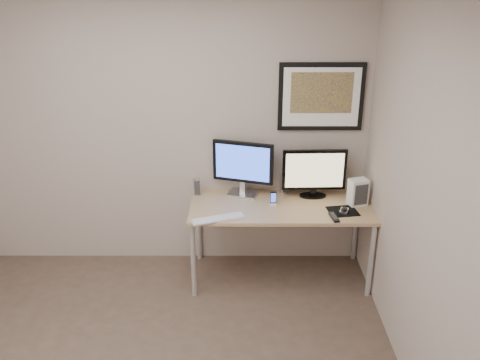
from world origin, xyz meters
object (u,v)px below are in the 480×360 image
Objects in this scene: monitor_large at (243,166)px; speaker_right at (284,183)px; framed_art at (321,97)px; desk at (281,212)px; fan_unit at (358,192)px; speaker_left at (197,187)px; monitor_tv at (314,172)px; phone_dock at (273,198)px; keyboard at (218,219)px.

speaker_right is (0.38, 0.06, -0.19)m from monitor_large.
framed_art is at bearing 25.94° from monitor_large.
desk is 6.72× the size of fan_unit.
desk is at bearing -30.51° from speaker_left.
monitor_large is 3.43× the size of speaker_left.
monitor_large is 0.95× the size of monitor_tv.
phone_dock is at bearing -21.97° from monitor_large.
speaker_left reaches higher than keyboard.
speaker_right is at bearing -171.16° from framed_art.
desk is at bearing -8.05° from phone_dock.
framed_art is 3.15× the size of fan_unit.
fan_unit is (0.37, -0.17, -0.12)m from monitor_tv.
keyboard is at bearing -145.66° from framed_art.
fan_unit reaches higher than speaker_left.
framed_art is 4.08× the size of speaker_right.
speaker_right is at bearing 80.90° from desk.
desk is at bearing -151.53° from monitor_tv.
monitor_tv is (0.64, -0.04, -0.04)m from monitor_large.
phone_dock is 0.28× the size of keyboard.
framed_art reaches higher than desk.
fan_unit is at bearing -26.40° from monitor_tv.
fan_unit reaches higher than phone_dock.
framed_art reaches higher than phone_dock.
framed_art is at bearing 71.41° from monitor_tv.
speaker_right is at bearing 139.87° from fan_unit.
fan_unit is at bearing -22.51° from speaker_left.
framed_art reaches higher than speaker_right.
phone_dock is (0.69, -0.21, -0.02)m from speaker_left.
phone_dock is at bearing 10.89° from keyboard.
fan_unit is (0.74, 0.01, 0.06)m from phone_dock.
speaker_right is 0.68m from fan_unit.
monitor_large is 0.47m from speaker_left.
keyboard is 1.26m from fan_unit.
speaker_right is 0.82m from keyboard.
monitor_large is 0.61m from keyboard.
speaker_right reaches higher than keyboard.
framed_art is at bearing 43.46° from desk.
monitor_tv is at bearing 13.06° from monitor_large.
monitor_large reaches higher than desk.
speaker_left is 0.86× the size of speaker_right.
monitor_large reaches higher than speaker_right.
fan_unit is (0.63, -0.27, 0.03)m from speaker_right.
monitor_tv is (0.30, 0.18, 0.31)m from desk.
keyboard is (0.21, -0.50, -0.07)m from speaker_left.
speaker_right is (-0.30, -0.05, -0.80)m from framed_art.
desk is at bearing -136.54° from framed_art.
monitor_large is at bearing -13.97° from speaker_left.
speaker_right is 0.41× the size of keyboard.
speaker_left is 0.55m from keyboard.
keyboard is (-0.55, -0.28, 0.07)m from desk.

